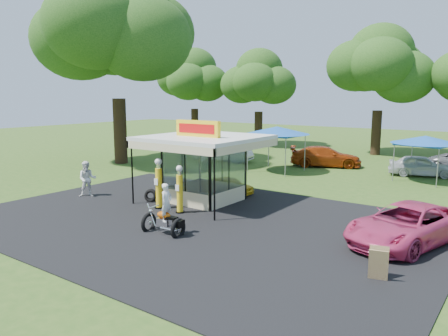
{
  "coord_description": "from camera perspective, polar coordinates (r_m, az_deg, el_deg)",
  "views": [
    {
      "loc": [
        11.56,
        -12.14,
        5.4
      ],
      "look_at": [
        -0.06,
        4.0,
        2.07
      ],
      "focal_mm": 35.0,
      "sensor_mm": 36.0,
      "label": 1
    }
  ],
  "objects": [
    {
      "name": "spare_tires",
      "position": [
        22.65,
        -9.57,
        -3.57
      ],
      "size": [
        0.84,
        0.7,
        0.67
      ],
      "rotation": [
        0.0,
        0.0,
        0.42
      ],
      "color": "black",
      "rests_on": "ground"
    },
    {
      "name": "bg_car_c",
      "position": [
        32.19,
        24.38,
        0.28
      ],
      "size": [
        4.47,
        2.8,
        1.42
      ],
      "primitive_type": "imported",
      "rotation": [
        0.0,
        0.0,
        1.86
      ],
      "color": "silver",
      "rests_on": "ground"
    },
    {
      "name": "tent_east",
      "position": [
        30.06,
        24.82,
        3.33
      ],
      "size": [
        4.15,
        4.15,
        2.9
      ],
      "rotation": [
        0.0,
        0.0,
        -0.18
      ],
      "color": "gray",
      "rests_on": "ground"
    },
    {
      "name": "bg_car_a",
      "position": [
        35.82,
        -0.15,
        2.15
      ],
      "size": [
        5.15,
        2.67,
        1.62
      ],
      "primitive_type": "imported",
      "rotation": [
        0.0,
        0.0,
        1.78
      ],
      "color": "silver",
      "rests_on": "ground"
    },
    {
      "name": "oak_far_c",
      "position": [
        42.08,
        19.64,
        11.45
      ],
      "size": [
        9.65,
        9.65,
        11.38
      ],
      "color": "black",
      "rests_on": "ground"
    },
    {
      "name": "tent_west",
      "position": [
        31.16,
        6.93,
        4.85
      ],
      "size": [
        4.6,
        4.6,
        3.21
      ],
      "rotation": [
        0.0,
        0.0,
        0.0
      ],
      "color": "gray",
      "rests_on": "ground"
    },
    {
      "name": "motorcycle",
      "position": [
        17.21,
        -7.67,
        -5.99
      ],
      "size": [
        1.81,
        0.94,
        2.13
      ],
      "rotation": [
        0.0,
        0.0,
        0.06
      ],
      "color": "black",
      "rests_on": "ground"
    },
    {
      "name": "ground",
      "position": [
        17.61,
        -7.55,
        -8.43
      ],
      "size": [
        120.0,
        120.0,
        0.0
      ],
      "primitive_type": "plane",
      "color": "#2E5019",
      "rests_on": "ground"
    },
    {
      "name": "gas_pump_right",
      "position": [
        20.11,
        -5.8,
        -2.95
      ],
      "size": [
        0.42,
        0.42,
        2.25
      ],
      "color": "black",
      "rests_on": "ground"
    },
    {
      "name": "bg_car_b",
      "position": [
        34.13,
        13.11,
        1.46
      ],
      "size": [
        5.71,
        4.14,
        1.54
      ],
      "primitive_type": "imported",
      "rotation": [
        0.0,
        0.0,
        2.0
      ],
      "color": "#9D370C",
      "rests_on": "ground"
    },
    {
      "name": "kiosk_car",
      "position": [
        24.13,
        0.7,
        -2.26
      ],
      "size": [
        2.82,
        1.13,
        0.96
      ],
      "primitive_type": "imported",
      "rotation": [
        0.0,
        0.0,
        1.57
      ],
      "color": "yellow",
      "rests_on": "ground"
    },
    {
      "name": "oak_far_a",
      "position": [
        52.39,
        -3.89,
        10.97
      ],
      "size": [
        8.95,
        8.95,
        10.61
      ],
      "color": "black",
      "rests_on": "ground"
    },
    {
      "name": "oak_far_b",
      "position": [
        47.4,
        4.59,
        10.72
      ],
      "size": [
        8.44,
        8.44,
        10.06
      ],
      "color": "black",
      "rests_on": "ground"
    },
    {
      "name": "gas_station_kiosk",
      "position": [
        22.15,
        -2.57,
        0.1
      ],
      "size": [
        5.4,
        5.4,
        4.18
      ],
      "color": "white",
      "rests_on": "ground"
    },
    {
      "name": "pink_sedan",
      "position": [
        17.35,
        22.76,
        -6.84
      ],
      "size": [
        3.89,
        5.79,
        1.48
      ],
      "primitive_type": "imported",
      "rotation": [
        0.0,
        0.0,
        -0.3
      ],
      "color": "#D2396F",
      "rests_on": "ground"
    },
    {
      "name": "spectator_west",
      "position": [
        24.45,
        -17.42,
        -1.39
      ],
      "size": [
        1.17,
        1.19,
        1.93
      ],
      "primitive_type": "imported",
      "rotation": [
        0.0,
        0.0,
        0.84
      ],
      "color": "white",
      "rests_on": "ground"
    },
    {
      "name": "oak_near",
      "position": [
        35.89,
        -13.85,
        15.82
      ],
      "size": [
        13.18,
        13.18,
        15.18
      ],
      "color": "black",
      "rests_on": "ground"
    },
    {
      "name": "asphalt_apron",
      "position": [
        19.04,
        -3.4,
        -6.92
      ],
      "size": [
        20.0,
        14.0,
        0.04
      ],
      "primitive_type": "cube",
      "color": "black",
      "rests_on": "ground"
    },
    {
      "name": "a_frame_sign",
      "position": [
        13.87,
        19.52,
        -11.74
      ],
      "size": [
        0.6,
        0.62,
        0.99
      ],
      "rotation": [
        0.0,
        0.0,
        0.25
      ],
      "color": "#593819",
      "rests_on": "ground"
    },
    {
      "name": "gas_pump_left",
      "position": [
        21.02,
        -8.51,
        -2.19
      ],
      "size": [
        0.46,
        0.46,
        2.46
      ],
      "color": "black",
      "rests_on": "ground"
    }
  ]
}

